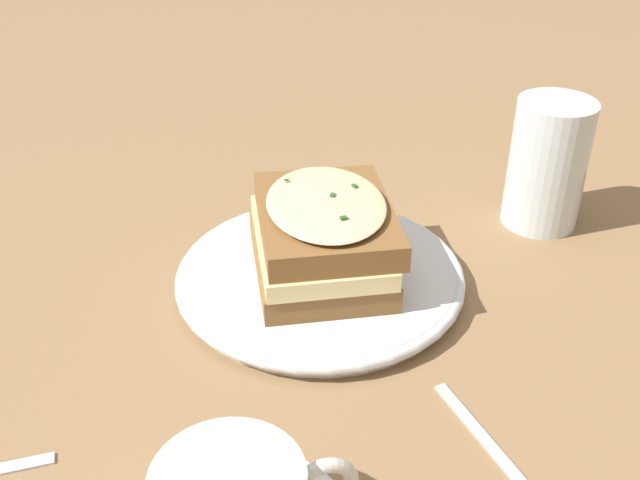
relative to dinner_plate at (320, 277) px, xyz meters
The scene contains 4 objects.
ground_plane 0.04m from the dinner_plate, 135.63° to the right, with size 2.40×2.40×0.00m, color olive.
dinner_plate is the anchor object (origin of this frame).
sandwich 0.04m from the dinner_plate, 74.66° to the right, with size 0.15×0.12×0.07m.
water_glass 0.24m from the dinner_plate, 77.23° to the right, with size 0.07×0.07×0.12m, color silver.
Camera 1 is at (-0.46, 0.15, 0.36)m, focal length 42.00 mm.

